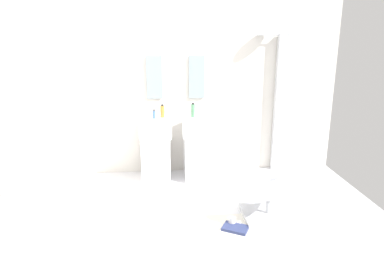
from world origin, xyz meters
TOP-DOWN VIEW (x-y plane):
  - ground_plane at (0.00, 0.00)m, footprint 4.80×3.60m
  - rear_partition at (0.00, 1.65)m, footprint 4.80×0.10m
  - pedestal_sink_left at (-0.30, 1.27)m, footprint 0.46×0.46m
  - pedestal_sink_right at (0.30, 1.27)m, footprint 0.46×0.46m
  - vanity_mirror_left at (-0.30, 1.58)m, footprint 0.22×0.03m
  - vanity_mirror_right at (0.30, 1.58)m, footprint 0.22×0.03m
  - shower_column at (1.52, 1.53)m, footprint 0.49×0.24m
  - lounge_chair at (0.97, 0.07)m, footprint 1.10×1.10m
  - towel_rack at (-1.37, 0.36)m, footprint 0.37×0.22m
  - area_rug at (0.63, -0.15)m, footprint 1.19×0.62m
  - magazine_navy at (0.55, -0.17)m, footprint 0.32×0.29m
  - coffee_mug at (0.54, -0.07)m, footprint 0.08×0.08m
  - soap_bottle_amber at (-0.20, 1.21)m, footprint 0.06×0.06m
  - soap_bottle_green at (0.22, 1.18)m, footprint 0.05×0.05m
  - soap_bottle_blue at (-0.31, 1.14)m, footprint 0.04×0.04m

SIDE VIEW (x-z plane):
  - ground_plane at x=0.00m, z-range -0.04..0.00m
  - area_rug at x=0.63m, z-range 0.00..0.01m
  - magazine_navy at x=0.55m, z-range 0.01..0.04m
  - coffee_mug at x=0.54m, z-range 0.01..0.11m
  - lounge_chair at x=0.97m, z-range 0.03..0.67m
  - pedestal_sink_left at x=-0.30m, z-range -0.02..1.02m
  - pedestal_sink_right at x=0.30m, z-range -0.02..1.02m
  - towel_rack at x=-1.37m, z-range 0.15..1.10m
  - soap_bottle_blue at x=-0.31m, z-range 0.93..1.05m
  - soap_bottle_amber at x=-0.20m, z-range 0.93..1.11m
  - soap_bottle_green at x=0.22m, z-range 0.93..1.13m
  - shower_column at x=1.52m, z-range 0.05..2.10m
  - rear_partition at x=0.00m, z-range 0.00..2.60m
  - vanity_mirror_left at x=-0.30m, z-range 1.14..1.74m
  - vanity_mirror_right at x=0.30m, z-range 1.14..1.74m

